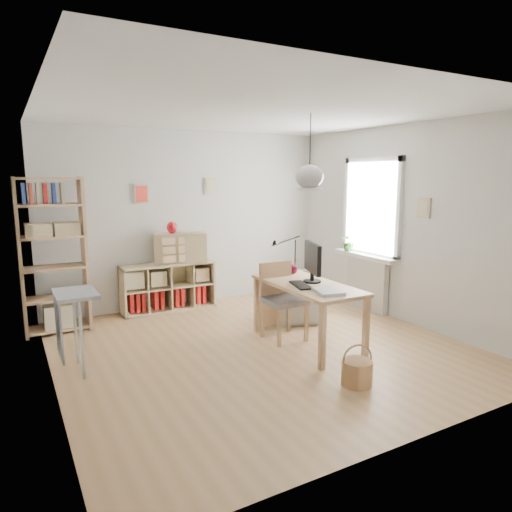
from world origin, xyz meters
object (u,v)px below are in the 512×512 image
desk (307,291)px  tall_bookshelf (52,249)px  chair (282,296)px  monitor (312,260)px  storage_chest (297,305)px  cube_shelf (166,290)px  drawer_chest (181,248)px

desk → tall_bookshelf: size_ratio=0.75×
chair → monitor: size_ratio=1.79×
storage_chest → cube_shelf: bearing=155.7°
desk → tall_bookshelf: (-2.59, 1.95, 0.43)m
cube_shelf → drawer_chest: 0.68m
desk → monitor: 0.37m
cube_shelf → drawer_chest: (0.23, -0.04, 0.64)m
tall_bookshelf → chair: bearing=-33.5°
chair → drawer_chest: bearing=108.5°
chair → monitor: monitor is taller
desk → storage_chest: size_ratio=1.68×
chair → storage_chest: (0.56, 0.48, -0.32)m
chair → storage_chest: 0.80m
storage_chest → monitor: size_ratio=1.69×
drawer_chest → chair: bearing=-52.3°
tall_bookshelf → drawer_chest: bearing=7.6°
tall_bookshelf → drawer_chest: (1.80, 0.24, -0.15)m
storage_chest → chair: bearing=-119.1°
desk → chair: chair is taller
tall_bookshelf → chair: (2.44, -1.61, -0.55)m
cube_shelf → chair: size_ratio=1.48×
chair → drawer_chest: drawer_chest is taller
chair → drawer_chest: (-0.64, 1.85, 0.40)m
tall_bookshelf → monitor: tall_bookshelf is taller
cube_shelf → storage_chest: cube_shelf is taller
storage_chest → desk: bearing=-96.4°
desk → cube_shelf: size_ratio=1.07×
storage_chest → drawer_chest: (-1.20, 1.38, 0.72)m
desk → cube_shelf: 2.48m
tall_bookshelf → cube_shelf: bearing=10.2°
desk → chair: size_ratio=1.58×
desk → monitor: (0.09, 0.03, 0.36)m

